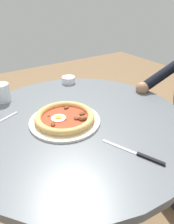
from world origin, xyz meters
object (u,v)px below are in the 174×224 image
object	(u,v)px
water_glass	(2,94)
dining_table	(79,150)
steak_knife	(141,155)
fork_utensil	(0,121)
ramekin_capers	(68,80)
pizza_on_plate	(65,118)

from	to	relation	value
water_glass	dining_table	bearing A→B (deg)	122.93
steak_knife	fork_utensil	bearing A→B (deg)	-54.59
ramekin_capers	fork_utensil	size ratio (longest dim) A/B	0.47
dining_table	water_glass	world-z (taller)	water_glass
pizza_on_plate	ramekin_capers	world-z (taller)	pizza_on_plate
pizza_on_plate	dining_table	bearing A→B (deg)	172.89
dining_table	steak_knife	distance (m)	0.36
steak_knife	fork_utensil	distance (m)	0.58
pizza_on_plate	ramekin_capers	xyz separation A→B (m)	(-0.22, -0.37, 0.00)
steak_knife	ramekin_capers	distance (m)	0.69
pizza_on_plate	ramekin_capers	bearing A→B (deg)	-120.98
ramekin_capers	fork_utensil	distance (m)	0.49
ramekin_capers	pizza_on_plate	bearing A→B (deg)	59.02
water_glass	fork_utensil	xyz separation A→B (m)	(0.06, 0.18, -0.04)
pizza_on_plate	fork_utensil	distance (m)	0.27
fork_utensil	water_glass	bearing A→B (deg)	-108.22
water_glass	steak_knife	xyz separation A→B (m)	(-0.27, 0.65, -0.04)
water_glass	steak_knife	world-z (taller)	water_glass
steak_knife	fork_utensil	xyz separation A→B (m)	(0.33, -0.47, -0.00)
dining_table	steak_knife	bearing A→B (deg)	99.42
ramekin_capers	water_glass	bearing A→B (deg)	4.71
dining_table	fork_utensil	size ratio (longest dim) A/B	5.68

